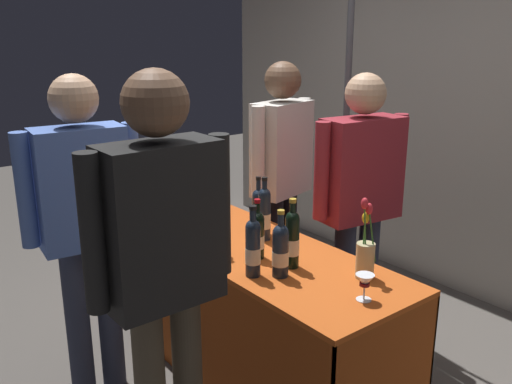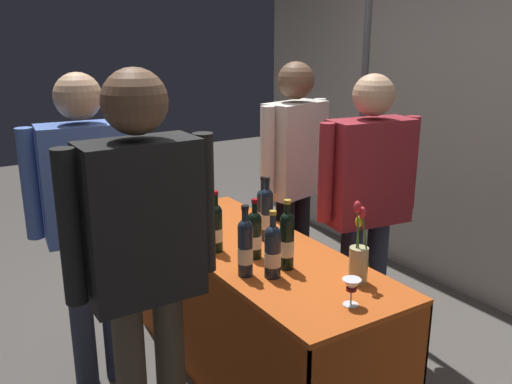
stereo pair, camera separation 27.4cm
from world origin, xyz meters
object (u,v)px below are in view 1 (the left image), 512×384
display_bottle_0 (253,247)px  featured_wine_bottle (264,213)px  tasting_table (256,290)px  vendor_presenter (360,190)px  booth_signpost (347,102)px  wine_glass_near_vendor (365,282)px  flower_vase (365,254)px  taster_foreground_right (163,257)px

display_bottle_0 → featured_wine_bottle: bearing=134.5°
tasting_table → vendor_presenter: size_ratio=1.08×
display_bottle_0 → booth_signpost: booth_signpost is taller
featured_wine_bottle → booth_signpost: booth_signpost is taller
wine_glass_near_vendor → booth_signpost: (-1.10, 1.04, 0.55)m
tasting_table → flower_vase: 0.70m
tasting_table → taster_foreground_right: 0.99m
featured_wine_bottle → display_bottle_0: featured_wine_bottle is taller
featured_wine_bottle → tasting_table: bearing=-58.5°
tasting_table → booth_signpost: booth_signpost is taller
vendor_presenter → wine_glass_near_vendor: bearing=51.1°
display_bottle_0 → taster_foreground_right: size_ratio=0.20×
tasting_table → featured_wine_bottle: (-0.07, 0.11, 0.39)m
tasting_table → taster_foreground_right: bearing=-62.2°
taster_foreground_right → tasting_table: bearing=27.6°
featured_wine_bottle → booth_signpost: 1.09m
booth_signpost → vendor_presenter: bearing=-38.4°
vendor_presenter → booth_signpost: (-0.48, 0.38, 0.41)m
tasting_table → vendor_presenter: (0.11, 0.66, 0.46)m
tasting_table → display_bottle_0: 0.51m
taster_foreground_right → booth_signpost: (-0.76, 1.78, 0.35)m
wine_glass_near_vendor → taster_foreground_right: bearing=-114.0°
flower_vase → vendor_presenter: 0.69m
featured_wine_bottle → flower_vase: size_ratio=0.91×
tasting_table → taster_foreground_right: taster_foreground_right is taller
display_bottle_0 → taster_foreground_right: bearing=-75.1°
flower_vase → featured_wine_bottle: bearing=-174.8°
display_bottle_0 → vendor_presenter: bearing=99.4°
booth_signpost → tasting_table: bearing=-70.3°
tasting_table → wine_glass_near_vendor: 0.79m
flower_vase → taster_foreground_right: bearing=-101.6°
display_bottle_0 → wine_glass_near_vendor: 0.52m
tasting_table → taster_foreground_right: size_ratio=1.02×
featured_wine_bottle → taster_foreground_right: 0.98m
vendor_presenter → taster_foreground_right: taster_foreground_right is taller
tasting_table → vendor_presenter: bearing=80.8°
flower_vase → vendor_presenter: bearing=133.8°
taster_foreground_right → booth_signpost: size_ratio=0.73×
taster_foreground_right → booth_signpost: booth_signpost is taller
featured_wine_bottle → wine_glass_near_vendor: 0.80m
vendor_presenter → featured_wine_bottle: bearing=-9.7°
booth_signpost → flower_vase: bearing=-42.5°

